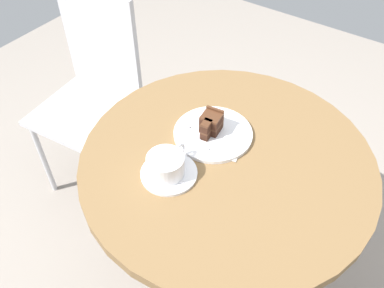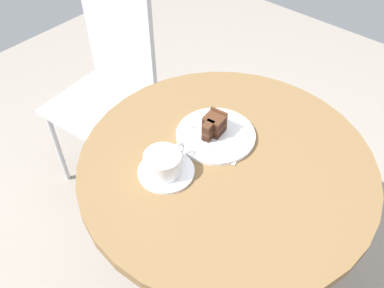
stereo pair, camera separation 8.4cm
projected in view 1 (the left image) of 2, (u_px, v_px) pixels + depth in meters
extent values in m
cube|color=gray|center=(216.00, 276.00, 1.70)|extent=(4.40, 4.40, 0.01)
cylinder|color=brown|center=(227.00, 161.00, 1.18)|extent=(0.85, 0.85, 0.03)
cylinder|color=silver|center=(221.00, 229.00, 1.44)|extent=(0.07, 0.07, 0.68)
cylinder|color=silver|center=(216.00, 275.00, 1.69)|extent=(0.38, 0.38, 0.02)
cylinder|color=white|center=(169.00, 173.00, 1.12)|extent=(0.16, 0.16, 0.01)
cylinder|color=white|center=(166.00, 165.00, 1.09)|extent=(0.10, 0.10, 0.06)
cylinder|color=beige|center=(165.00, 158.00, 1.07)|extent=(0.09, 0.09, 0.00)
torus|color=white|center=(179.00, 152.00, 1.13)|extent=(0.06, 0.01, 0.06)
cube|color=silver|center=(169.00, 183.00, 1.09)|extent=(0.05, 0.07, 0.00)
ellipsoid|color=silver|center=(152.00, 184.00, 1.09)|extent=(0.02, 0.02, 0.00)
cylinder|color=white|center=(213.00, 133.00, 1.23)|extent=(0.24, 0.24, 0.01)
cube|color=#381E14|center=(211.00, 127.00, 1.22)|extent=(0.06, 0.06, 0.02)
cube|color=#381E14|center=(206.00, 134.00, 1.20)|extent=(0.04, 0.03, 0.02)
cube|color=#4C2B19|center=(211.00, 123.00, 1.21)|extent=(0.06, 0.06, 0.01)
cube|color=#4C2B19|center=(206.00, 130.00, 1.19)|extent=(0.04, 0.03, 0.01)
cube|color=#381E14|center=(211.00, 120.00, 1.20)|extent=(0.06, 0.06, 0.02)
cube|color=#381E14|center=(206.00, 127.00, 1.18)|extent=(0.04, 0.03, 0.02)
cube|color=#4C2B19|center=(212.00, 116.00, 1.19)|extent=(0.06, 0.06, 0.01)
cube|color=#4C2B19|center=(207.00, 123.00, 1.17)|extent=(0.04, 0.03, 0.01)
cube|color=#4C2B19|center=(215.00, 117.00, 1.22)|extent=(0.02, 0.06, 0.07)
cube|color=silver|center=(198.00, 139.00, 1.20)|extent=(0.05, 0.11, 0.00)
cube|color=silver|center=(185.00, 125.00, 1.24)|extent=(0.03, 0.04, 0.00)
cube|color=silver|center=(224.00, 140.00, 1.22)|extent=(0.15, 0.15, 0.00)
cube|color=silver|center=(221.00, 143.00, 1.20)|extent=(0.15, 0.15, 0.00)
cylinder|color=#BCBCC1|center=(44.00, 159.00, 1.86)|extent=(0.02, 0.02, 0.44)
cylinder|color=#BCBCC1|center=(100.00, 186.00, 1.75)|extent=(0.02, 0.02, 0.44)
cylinder|color=#BCBCC1|center=(89.00, 118.00, 2.05)|extent=(0.02, 0.02, 0.44)
cylinder|color=#BCBCC1|center=(142.00, 140.00, 1.94)|extent=(0.02, 0.02, 0.44)
cube|color=#BCBCC1|center=(85.00, 112.00, 1.74)|extent=(0.42, 0.42, 0.02)
cube|color=#BCBCC1|center=(101.00, 44.00, 1.67)|extent=(0.06, 0.36, 0.46)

